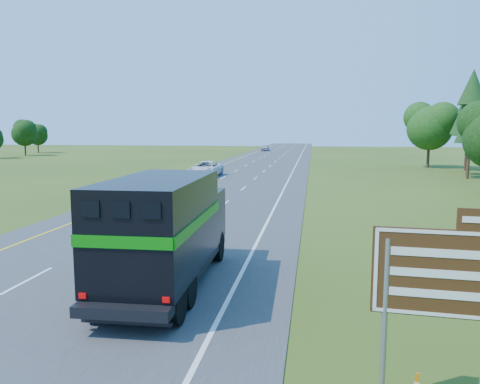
{
  "coord_description": "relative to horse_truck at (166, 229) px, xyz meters",
  "views": [
    {
      "loc": [
        8.04,
        -3.58,
        5.31
      ],
      "look_at": [
        3.98,
        22.32,
        1.81
      ],
      "focal_mm": 35.0,
      "sensor_mm": 36.0,
      "label": 1
    }
  ],
  "objects": [
    {
      "name": "far_car",
      "position": [
        -7.28,
        103.15,
        -1.24
      ],
      "size": [
        1.99,
        4.63,
        1.56
      ],
      "primitive_type": "imported",
      "rotation": [
        0.0,
        0.0,
        -0.03
      ],
      "color": "#AEAEB5",
      "rests_on": "road"
    },
    {
      "name": "white_suv",
      "position": [
        -7.25,
        37.12,
        -1.15
      ],
      "size": [
        3.15,
        6.36,
        1.74
      ],
      "primitive_type": "imported",
      "rotation": [
        0.0,
        0.0,
        -0.04
      ],
      "color": "white",
      "rests_on": "road"
    },
    {
      "name": "horse_truck",
      "position": [
        0.0,
        0.0,
        0.0
      ],
      "size": [
        2.88,
        8.59,
        3.77
      ],
      "rotation": [
        0.0,
        0.0,
        0.02
      ],
      "color": "black",
      "rests_on": "road"
    },
    {
      "name": "road",
      "position": [
        -3.25,
        38.95,
        -2.04
      ],
      "size": [
        15.0,
        260.0,
        0.04
      ],
      "primitive_type": "cube",
      "color": "#38383A",
      "rests_on": "ground"
    },
    {
      "name": "lane_markings",
      "position": [
        -3.25,
        38.95,
        -2.01
      ],
      "size": [
        11.15,
        260.0,
        0.01
      ],
      "color": "yellow",
      "rests_on": "road"
    },
    {
      "name": "exit_sign",
      "position": [
        7.12,
        -5.9,
        0.49
      ],
      "size": [
        2.32,
        0.26,
        3.93
      ],
      "rotation": [
        0.0,
        0.0,
        -0.08
      ],
      "color": "gray",
      "rests_on": "ground"
    }
  ]
}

